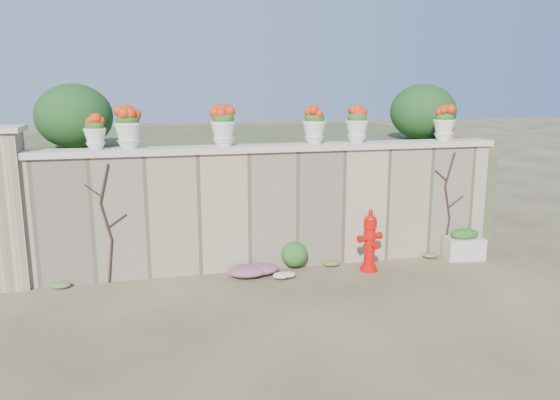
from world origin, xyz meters
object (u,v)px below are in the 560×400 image
object	(u,v)px
fire_hydrant	(370,240)
planter_box	(464,245)
terracotta_pot	(449,133)
urn_pot_0	(95,132)

from	to	relation	value
fire_hydrant	planter_box	world-z (taller)	fire_hydrant
planter_box	terracotta_pot	size ratio (longest dim) A/B	2.65
urn_pot_0	terracotta_pot	xyz separation A→B (m)	(6.07, -0.00, -0.14)
planter_box	urn_pot_0	size ratio (longest dim) A/B	1.36
fire_hydrant	urn_pot_0	xyz separation A→B (m)	(-4.31, 0.68, 1.83)
fire_hydrant	terracotta_pot	size ratio (longest dim) A/B	3.90
fire_hydrant	terracotta_pot	distance (m)	2.54
fire_hydrant	planter_box	distance (m)	1.94
fire_hydrant	planter_box	xyz separation A→B (m)	(1.91, 0.20, -0.27)
planter_box	terracotta_pot	distance (m)	2.03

